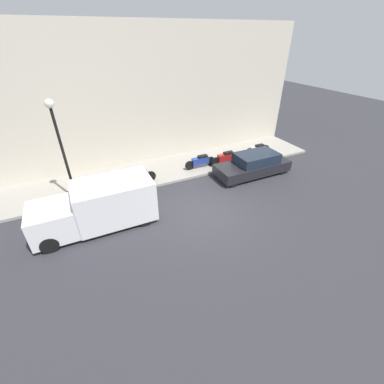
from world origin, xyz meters
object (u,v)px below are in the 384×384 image
at_px(motorcycle_blue, 201,161).
at_px(streetlamp, 58,135).
at_px(parked_car, 253,165).
at_px(motorcycle_black, 138,176).
at_px(scooter_silver, 257,150).
at_px(delivery_van, 97,206).
at_px(motorcycle_red, 226,158).

relative_size(motorcycle_blue, streetlamp, 0.42).
height_order(parked_car, motorcycle_blue, parked_car).
relative_size(motorcycle_black, scooter_silver, 1.01).
height_order(parked_car, motorcycle_black, parked_car).
relative_size(motorcycle_black, motorcycle_blue, 0.99).
distance_m(scooter_silver, motorcycle_blue, 4.07).
xyz_separation_m(delivery_van, motorcycle_blue, (2.84, -6.23, -0.44)).
distance_m(parked_car, motorcycle_red, 1.81).
bearing_deg(streetlamp, motorcycle_blue, -86.27).
bearing_deg(motorcycle_black, delivery_van, 136.89).
bearing_deg(streetlamp, scooter_silver, -88.23).
distance_m(parked_car, scooter_silver, 2.40).
xyz_separation_m(parked_car, motorcycle_blue, (1.86, 2.43, -0.07)).
bearing_deg(delivery_van, motorcycle_black, -43.11).
distance_m(motorcycle_black, streetlamp, 4.21).
distance_m(motorcycle_black, scooter_silver, 7.92).
relative_size(parked_car, scooter_silver, 2.26).
xyz_separation_m(motorcycle_black, motorcycle_blue, (0.29, -3.84, -0.01)).
height_order(motorcycle_red, motorcycle_blue, motorcycle_red).
bearing_deg(motorcycle_red, motorcycle_blue, 80.97).
distance_m(motorcycle_red, streetlamp, 9.05).
height_order(scooter_silver, streetlamp, streetlamp).
bearing_deg(scooter_silver, parked_car, 136.77).
bearing_deg(motorcycle_blue, parked_car, -127.52).
bearing_deg(motorcycle_red, streetlamp, 91.34).
height_order(parked_car, motorcycle_red, parked_car).
xyz_separation_m(scooter_silver, streetlamp, (-0.34, 11.08, 2.77)).
relative_size(delivery_van, motorcycle_black, 2.50).
bearing_deg(motorcycle_red, motorcycle_black, 90.40).
xyz_separation_m(delivery_van, scooter_silver, (2.73, -10.30, -0.42)).
xyz_separation_m(motorcycle_red, scooter_silver, (0.14, -2.46, 0.00)).
bearing_deg(scooter_silver, motorcycle_black, 91.30).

